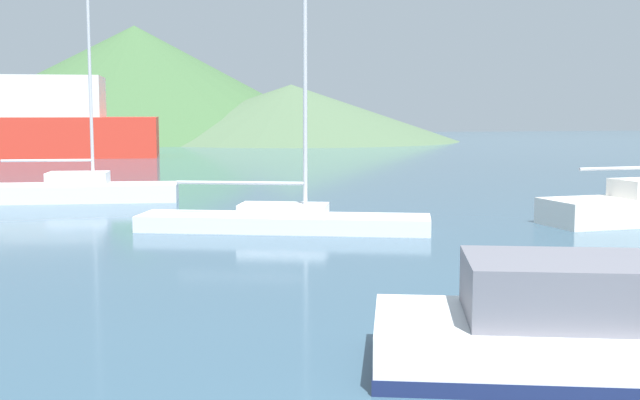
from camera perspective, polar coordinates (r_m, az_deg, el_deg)
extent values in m
cube|color=white|center=(11.09, 18.81, -9.78)|extent=(6.07, 4.06, 0.71)
cube|color=#19234C|center=(11.17, 18.77, -11.03)|extent=(6.10, 4.08, 0.20)
cube|color=slate|center=(10.82, 16.77, -6.04)|extent=(2.91, 2.56, 0.78)
cube|color=silver|center=(31.48, -16.79, 0.50)|extent=(7.53, 2.83, 0.65)
cube|color=silver|center=(31.43, -16.83, 1.50)|extent=(2.35, 1.64, 0.46)
cylinder|color=#BCBCC1|center=(31.26, -16.03, 7.90)|extent=(0.12, 0.12, 7.43)
cylinder|color=#BCBCC1|center=(31.58, -18.84, 2.68)|extent=(3.29, 0.49, 0.10)
cube|color=silver|center=(22.73, -2.59, -1.63)|extent=(8.33, 4.56, 0.45)
cube|color=silver|center=(22.68, -2.60, -0.67)|extent=(2.75, 2.02, 0.32)
cylinder|color=#BCBCC1|center=(22.50, -1.07, 10.97)|extent=(0.12, 0.12, 9.48)
cylinder|color=#BCBCC1|center=(22.83, -5.68, 1.22)|extent=(3.51, 1.41, 0.10)
cylinder|color=#BCBCC1|center=(25.61, 20.70, 2.13)|extent=(3.01, 0.30, 0.10)
cone|color=#3D6038|center=(103.91, -12.99, 8.15)|extent=(52.95, 52.95, 14.01)
cone|color=#4C6647|center=(93.39, -2.07, 6.22)|extent=(38.74, 38.74, 6.48)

